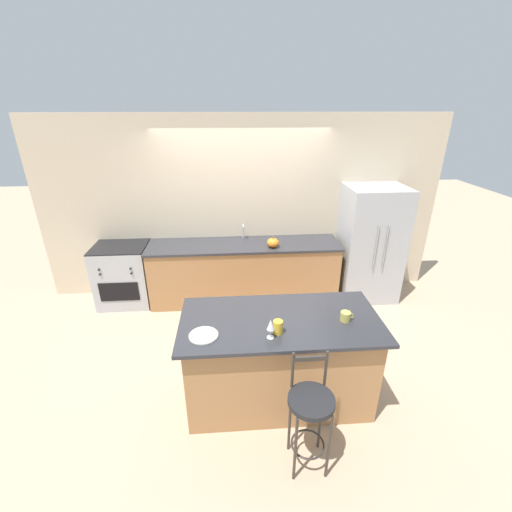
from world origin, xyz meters
TOP-DOWN VIEW (x-y plane):
  - ground_plane at (0.00, 0.00)m, footprint 18.00×18.00m
  - wall_back at (0.00, 0.73)m, footprint 6.00×0.07m
  - back_counter at (0.00, 0.39)m, footprint 2.83×0.71m
  - sink_faucet at (0.00, 0.60)m, footprint 0.02×0.13m
  - kitchen_island at (0.26, -1.65)m, footprint 1.88×0.91m
  - refrigerator at (1.90, 0.35)m, footprint 0.86×0.74m
  - oven_range at (-1.81, 0.40)m, footprint 0.76×0.64m
  - bar_stool_near at (0.40, -2.37)m, footprint 0.37×0.37m
  - dinner_plate at (-0.44, -1.85)m, footprint 0.26×0.26m
  - wine_glass at (0.13, -1.91)m, footprint 0.07×0.07m
  - coffee_mug at (0.85, -1.71)m, footprint 0.12×0.09m
  - tumbler_cup at (0.20, -1.85)m, footprint 0.09×0.09m
  - pumpkin_decoration at (0.41, 0.22)m, footprint 0.17×0.17m

SIDE VIEW (x-z plane):
  - ground_plane at x=0.00m, z-range 0.00..0.00m
  - back_counter at x=0.00m, z-range 0.00..0.92m
  - oven_range at x=-1.81m, z-range 0.00..0.92m
  - kitchen_island at x=0.26m, z-range 0.00..0.96m
  - bar_stool_near at x=0.40m, z-range 0.05..1.12m
  - refrigerator at x=1.90m, z-range 0.00..1.73m
  - dinner_plate at x=-0.44m, z-range 0.96..0.98m
  - pumpkin_decoration at x=0.41m, z-range 0.90..1.06m
  - coffee_mug at x=0.85m, z-range 0.96..1.05m
  - tumbler_cup at x=0.20m, z-range 0.96..1.08m
  - sink_faucet at x=0.00m, z-range 0.94..1.16m
  - wine_glass at x=0.13m, z-range 1.00..1.18m
  - wall_back at x=0.00m, z-range 0.00..2.70m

